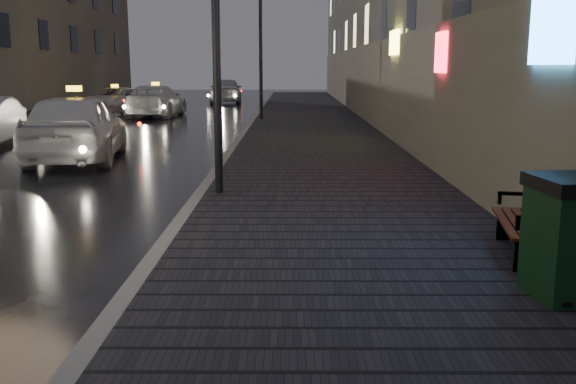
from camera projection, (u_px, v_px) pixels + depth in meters
name	position (u px, v px, depth m)	size (l,w,h in m)	color
sidewalk	(311.00, 123.00, 26.00)	(4.60, 58.00, 0.15)	black
curb	(252.00, 123.00, 26.01)	(0.20, 58.00, 0.15)	slate
sidewalk_far	(1.00, 123.00, 26.06)	(2.40, 58.00, 0.15)	black
curb_far	(33.00, 123.00, 26.06)	(0.20, 58.00, 0.15)	slate
building_far_c	(42.00, 18.00, 42.70)	(6.00, 22.00, 11.00)	#6B6051
lamp_far	(261.00, 37.00, 26.33)	(0.36, 0.36, 5.28)	black
bench	(531.00, 221.00, 7.46)	(0.81, 1.67, 0.82)	black
trash_bin	(573.00, 236.00, 6.09)	(0.86, 0.86, 1.17)	black
taxi_near	(76.00, 126.00, 15.88)	(2.03, 5.05, 1.72)	silver
taxi_mid	(156.00, 101.00, 29.88)	(2.05, 5.04, 1.46)	silver
taxi_far	(115.00, 100.00, 33.03)	(2.11, 4.57, 1.27)	silver
car_far	(226.00, 91.00, 40.24)	(1.92, 4.76, 1.62)	#A4A5AD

